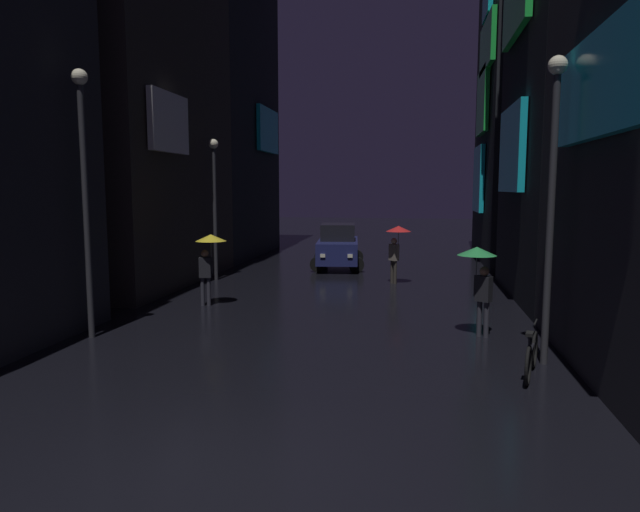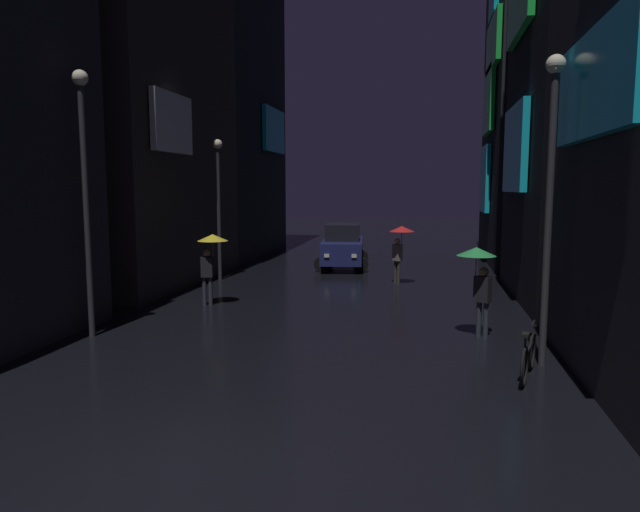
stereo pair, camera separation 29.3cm
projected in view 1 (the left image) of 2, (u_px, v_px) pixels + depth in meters
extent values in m
plane|color=black|center=(204.00, 482.00, 6.78)|extent=(120.00, 120.00, 0.00)
cube|color=white|center=(169.00, 123.00, 18.07)|extent=(0.20, 2.65, 1.88)
cube|color=black|center=(219.00, 54.00, 28.70)|extent=(4.00, 8.74, 20.37)
cube|color=#19D8F2|center=(268.00, 131.00, 30.10)|extent=(0.20, 3.72, 2.27)
cube|color=#19D8F2|center=(599.00, 84.00, 9.32)|extent=(0.20, 4.34, 1.75)
cube|color=#19D8F2|center=(512.00, 149.00, 17.77)|extent=(0.20, 3.76, 2.64)
cube|color=black|center=(530.00, 96.00, 26.10)|extent=(4.00, 7.83, 15.37)
cube|color=#19D8F2|center=(479.00, 179.00, 26.99)|extent=(0.20, 3.03, 3.08)
cube|color=#26E54C|center=(483.00, 102.00, 25.93)|extent=(0.20, 3.27, 2.88)
cube|color=#26E54C|center=(487.00, 45.00, 24.56)|extent=(0.20, 4.15, 2.10)
cylinder|color=#38332D|center=(392.00, 272.00, 20.88)|extent=(0.12, 0.12, 0.85)
cylinder|color=#38332D|center=(395.00, 272.00, 20.72)|extent=(0.12, 0.12, 0.85)
cube|color=gray|center=(394.00, 252.00, 20.71)|extent=(0.39, 0.40, 0.60)
sphere|color=beige|center=(394.00, 241.00, 20.67)|extent=(0.22, 0.22, 0.22)
cylinder|color=gray|center=(398.00, 251.00, 20.58)|extent=(0.09, 0.09, 0.50)
cylinder|color=slate|center=(398.00, 242.00, 20.54)|extent=(0.02, 0.02, 0.77)
cone|color=red|center=(398.00, 229.00, 20.48)|extent=(0.90, 0.90, 0.20)
cylinder|color=#2D2D38|center=(486.00, 320.00, 13.27)|extent=(0.12, 0.12, 0.85)
cylinder|color=#2D2D38|center=(479.00, 319.00, 13.39)|extent=(0.12, 0.12, 0.85)
cube|color=black|center=(484.00, 289.00, 13.24)|extent=(0.40, 0.37, 0.60)
sphere|color=#9E7051|center=(484.00, 271.00, 13.20)|extent=(0.22, 0.22, 0.22)
cylinder|color=black|center=(476.00, 286.00, 13.33)|extent=(0.09, 0.09, 0.50)
cylinder|color=slate|center=(476.00, 272.00, 13.29)|extent=(0.02, 0.02, 0.77)
cone|color=green|center=(477.00, 251.00, 13.23)|extent=(0.90, 0.90, 0.20)
cylinder|color=#2D2D38|center=(203.00, 291.00, 16.89)|extent=(0.12, 0.12, 0.85)
cylinder|color=#2D2D38|center=(209.00, 291.00, 16.90)|extent=(0.12, 0.12, 0.85)
cube|color=black|center=(205.00, 267.00, 16.81)|extent=(0.38, 0.29, 0.60)
sphere|color=#9E7051|center=(205.00, 253.00, 16.76)|extent=(0.22, 0.22, 0.22)
cylinder|color=black|center=(211.00, 265.00, 16.86)|extent=(0.09, 0.09, 0.50)
cylinder|color=slate|center=(211.00, 254.00, 16.82)|extent=(0.02, 0.02, 0.77)
cone|color=yellow|center=(211.00, 238.00, 16.76)|extent=(0.90, 0.90, 0.20)
torus|color=black|center=(534.00, 350.00, 11.06)|extent=(0.26, 0.71, 0.72)
torus|color=black|center=(528.00, 365.00, 10.08)|extent=(0.26, 0.71, 0.72)
cylinder|color=black|center=(532.00, 348.00, 10.55)|extent=(0.33, 0.97, 0.05)
cylinder|color=black|center=(529.00, 346.00, 10.04)|extent=(0.04, 0.04, 0.40)
cube|color=black|center=(530.00, 334.00, 10.01)|extent=(0.18, 0.26, 0.06)
cylinder|color=black|center=(536.00, 322.00, 10.99)|extent=(0.16, 0.44, 0.03)
cube|color=navy|center=(338.00, 250.00, 24.91)|extent=(2.11, 4.25, 0.90)
cube|color=black|center=(338.00, 232.00, 24.81)|extent=(1.63, 1.98, 0.70)
cylinder|color=black|center=(356.00, 265.00, 23.59)|extent=(0.66, 0.28, 0.64)
cylinder|color=black|center=(318.00, 264.00, 23.69)|extent=(0.66, 0.28, 0.64)
cylinder|color=black|center=(356.00, 257.00, 26.23)|extent=(0.66, 0.28, 0.64)
cylinder|color=black|center=(321.00, 257.00, 26.33)|extent=(0.66, 0.28, 0.64)
cube|color=white|center=(350.00, 256.00, 22.82)|extent=(0.21, 0.08, 0.14)
cube|color=white|center=(323.00, 256.00, 22.89)|extent=(0.21, 0.08, 0.14)
cylinder|color=#2D2D33|center=(550.00, 224.00, 11.02)|extent=(0.14, 0.14, 5.59)
sphere|color=#F9EFCC|center=(558.00, 65.00, 10.66)|extent=(0.36, 0.36, 0.36)
cylinder|color=#2D2D33|center=(86.00, 215.00, 13.00)|extent=(0.14, 0.14, 5.75)
sphere|color=#F9EFCC|center=(79.00, 77.00, 12.64)|extent=(0.36, 0.36, 0.36)
cylinder|color=#2D2D33|center=(215.00, 215.00, 21.37)|extent=(0.14, 0.14, 4.91)
sphere|color=#F9EFCC|center=(213.00, 144.00, 21.06)|extent=(0.36, 0.36, 0.36)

